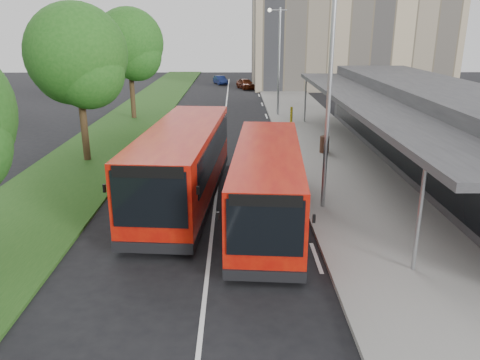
# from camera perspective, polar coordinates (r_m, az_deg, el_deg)

# --- Properties ---
(ground) EXTENTS (120.00, 120.00, 0.00)m
(ground) POSITION_cam_1_polar(r_m,az_deg,el_deg) (16.38, -3.42, -6.24)
(ground) COLOR black
(ground) RESTS_ON ground
(pavement) EXTENTS (5.00, 80.00, 0.15)m
(pavement) POSITION_cam_1_polar(r_m,az_deg,el_deg) (35.91, 7.78, 7.26)
(pavement) COLOR gray
(pavement) RESTS_ON ground
(grass_verge) EXTENTS (5.00, 80.00, 0.10)m
(grass_verge) POSITION_cam_1_polar(r_m,az_deg,el_deg) (36.38, -13.09, 7.06)
(grass_verge) COLOR #1C4516
(grass_verge) RESTS_ON ground
(lane_centre_line) EXTENTS (0.12, 70.00, 0.01)m
(lane_centre_line) POSITION_cam_1_polar(r_m,az_deg,el_deg) (30.66, -2.12, 5.42)
(lane_centre_line) COLOR silver
(lane_centre_line) RESTS_ON ground
(kerb_dashes) EXTENTS (0.12, 56.00, 0.01)m
(kerb_dashes) POSITION_cam_1_polar(r_m,az_deg,el_deg) (34.65, 3.55, 6.89)
(kerb_dashes) COLOR silver
(kerb_dashes) RESTS_ON ground
(office_block) EXTENTS (22.00, 12.00, 18.00)m
(office_block) POSITION_cam_1_polar(r_m,az_deg,el_deg) (58.45, 13.24, 19.91)
(office_block) COLOR tan
(office_block) RESTS_ON ground
(station_building) EXTENTS (7.70, 26.00, 4.00)m
(station_building) POSITION_cam_1_polar(r_m,az_deg,el_deg) (25.44, 22.79, 6.06)
(station_building) COLOR #2E2D30
(station_building) RESTS_ON ground
(tree_mid) EXTENTS (4.97, 4.97, 7.99)m
(tree_mid) POSITION_cam_1_polar(r_m,az_deg,el_deg) (25.25, -19.22, 13.56)
(tree_mid) COLOR #352415
(tree_mid) RESTS_ON ground
(tree_far) EXTENTS (5.11, 5.11, 8.21)m
(tree_far) POSITION_cam_1_polar(r_m,az_deg,el_deg) (36.82, -13.36, 15.42)
(tree_far) COLOR #352415
(tree_far) RESTS_ON ground
(lamp_post_near) EXTENTS (1.44, 0.28, 8.00)m
(lamp_post_near) POSITION_cam_1_polar(r_m,az_deg,el_deg) (17.34, 10.58, 11.10)
(lamp_post_near) COLOR #919599
(lamp_post_near) RESTS_ON pavement
(lamp_post_far) EXTENTS (1.44, 0.28, 8.00)m
(lamp_post_far) POSITION_cam_1_polar(r_m,az_deg,el_deg) (37.10, 4.66, 14.95)
(lamp_post_far) COLOR #919599
(lamp_post_far) RESTS_ON pavement
(bus_main) EXTENTS (3.18, 9.76, 2.72)m
(bus_main) POSITION_cam_1_polar(r_m,az_deg,el_deg) (16.84, 3.34, -0.44)
(bus_main) COLOR #B51D09
(bus_main) RESTS_ON ground
(bus_second) EXTENTS (3.54, 10.79, 3.00)m
(bus_second) POSITION_cam_1_polar(r_m,az_deg,el_deg) (18.92, -6.92, 2.02)
(bus_second) COLOR #B51D09
(bus_second) RESTS_ON ground
(litter_bin) EXTENTS (0.53, 0.53, 0.91)m
(litter_bin) POSITION_cam_1_polar(r_m,az_deg,el_deg) (26.22, 10.25, 4.30)
(litter_bin) COLOR #3B2318
(litter_bin) RESTS_ON pavement
(bollard) EXTENTS (0.23, 0.23, 1.14)m
(bollard) POSITION_cam_1_polar(r_m,az_deg,el_deg) (34.29, 6.28, 7.91)
(bollard) COLOR yellow
(bollard) RESTS_ON pavement
(car_near) EXTENTS (2.36, 3.72, 1.18)m
(car_near) POSITION_cam_1_polar(r_m,az_deg,el_deg) (54.58, 0.67, 11.67)
(car_near) COLOR #551D0C
(car_near) RESTS_ON ground
(car_far) EXTENTS (1.99, 3.31, 1.03)m
(car_far) POSITION_cam_1_polar(r_m,az_deg,el_deg) (59.20, -2.42, 12.09)
(car_far) COLOR navy
(car_far) RESTS_ON ground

